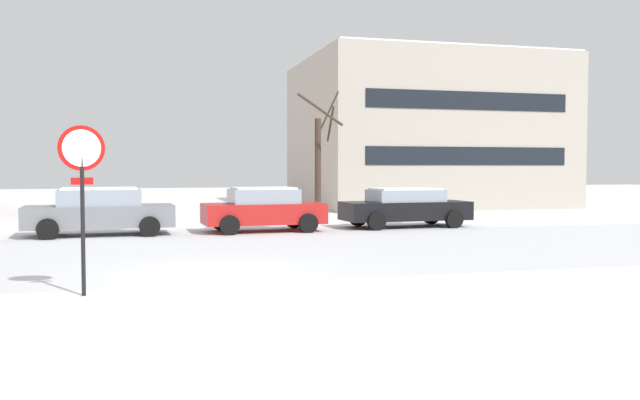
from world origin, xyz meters
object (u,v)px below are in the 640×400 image
(stop_sign, at_px, (82,176))
(parked_car_gray, at_px, (100,211))
(parked_car_black, at_px, (405,207))
(parked_car_red, at_px, (263,209))

(stop_sign, distance_m, parked_car_gray, 10.62)
(parked_car_gray, distance_m, parked_car_black, 10.53)
(parked_car_red, distance_m, parked_car_black, 5.27)
(stop_sign, height_order, parked_car_gray, stop_sign)
(stop_sign, bearing_deg, parked_car_gray, 91.70)
(parked_car_black, bearing_deg, parked_car_gray, -178.70)
(parked_car_gray, bearing_deg, parked_car_red, -0.76)
(parked_car_red, relative_size, parked_car_black, 0.88)
(parked_car_gray, distance_m, parked_car_red, 5.26)
(stop_sign, relative_size, parked_car_gray, 0.62)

